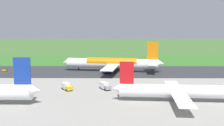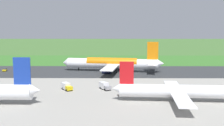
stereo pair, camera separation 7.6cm
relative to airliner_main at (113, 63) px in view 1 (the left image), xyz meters
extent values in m
plane|color=#3D662D|center=(-14.32, -0.06, -4.35)|extent=(800.00, 800.00, 0.00)
cube|color=#2D3033|center=(-14.32, -0.06, -4.32)|extent=(600.00, 38.68, 0.06)
cube|color=gray|center=(-14.32, 64.43, -4.33)|extent=(440.00, 110.00, 0.05)
cube|color=#346B27|center=(-14.32, -40.49, -4.33)|extent=(600.00, 80.00, 0.04)
cylinder|color=white|center=(0.37, -0.06, -0.15)|extent=(48.22, 12.66, 5.20)
cone|color=white|center=(25.56, -4.06, -0.15)|extent=(3.74, 5.35, 4.94)
cone|color=white|center=(-24.51, 3.89, 0.45)|extent=(4.15, 4.91, 4.42)
cube|color=orange|center=(-20.48, 3.25, 6.95)|extent=(5.61, 1.37, 9.00)
cube|color=white|center=(-19.62, 8.68, 0.65)|extent=(5.36, 9.52, 0.36)
cube|color=white|center=(-21.35, -2.18, 0.65)|extent=(5.36, 9.52, 0.36)
cube|color=white|center=(1.11, 10.96, -0.55)|extent=(9.38, 22.67, 0.35)
cube|color=white|center=(-2.34, -10.77, -0.55)|extent=(9.38, 22.67, 0.35)
cylinder|color=#23284C|center=(3.03, 7.11, -3.03)|extent=(4.88, 3.47, 2.80)
cylinder|color=#23284C|center=(0.68, -7.70, -3.03)|extent=(4.88, 3.47, 2.80)
cylinder|color=black|center=(18.39, -2.92, -2.64)|extent=(0.70, 0.70, 3.42)
cylinder|color=black|center=(-1.96, 4.36, -2.64)|extent=(0.70, 0.70, 3.42)
cylinder|color=black|center=(-3.22, -3.54, -2.64)|extent=(0.70, 0.70, 3.42)
cylinder|color=orange|center=(0.37, -0.06, 0.37)|extent=(26.89, 9.30, 5.23)
cylinder|color=white|center=(-21.28, 57.88, -1.03)|extent=(38.20, 6.91, 4.12)
cone|color=white|center=(-1.38, 56.41, -0.55)|extent=(3.02, 3.69, 3.50)
cube|color=red|center=(-4.61, 56.65, 4.59)|extent=(4.45, 0.72, 7.13)
cube|color=white|center=(-21.13, 49.14, -1.34)|extent=(6.02, 17.72, 0.28)
cube|color=white|center=(-19.85, 66.51, -1.34)|extent=(6.02, 17.72, 0.28)
cylinder|color=black|center=(-21.28, 57.88, -3.72)|extent=(0.63, 0.63, 1.27)
cone|color=white|center=(23.17, 61.44, 0.01)|extent=(3.25, 4.08, 4.02)
cube|color=#19389E|center=(26.88, 61.38, 5.92)|extent=(5.10, 0.55, 8.18)
cube|color=gold|center=(15.88, 44.17, -3.25)|extent=(3.06, 3.06, 1.30)
cube|color=silver|center=(17.45, 41.86, -2.80)|extent=(4.04, 4.44, 2.20)
cylinder|color=black|center=(15.06, 43.61, -3.90)|extent=(0.75, 0.91, 0.90)
cylinder|color=black|center=(16.71, 44.73, -3.90)|extent=(0.75, 0.91, 0.90)
cylinder|color=black|center=(16.96, 40.80, -3.90)|extent=(0.75, 0.91, 0.90)
cylinder|color=black|center=(18.62, 41.92, -3.90)|extent=(0.75, 0.91, 0.90)
cube|color=gold|center=(57.32, -0.21, -3.66)|extent=(2.67, 4.49, 0.75)
cube|color=#2D333D|center=(57.37, -0.41, -3.01)|extent=(2.14, 2.52, 0.55)
cylinder|color=black|center=(56.19, 0.97, -4.03)|extent=(0.35, 0.67, 0.64)
cylinder|color=black|center=(57.85, 1.34, -4.03)|extent=(0.35, 0.67, 0.64)
cylinder|color=black|center=(56.80, -1.77, -4.03)|extent=(0.35, 0.67, 0.64)
cylinder|color=black|center=(58.46, -1.40, -4.03)|extent=(0.35, 0.67, 0.64)
cube|color=gray|center=(1.80, 43.30, -3.25)|extent=(3.02, 3.02, 1.30)
cube|color=silver|center=(3.24, 40.90, -2.80)|extent=(3.92, 4.44, 2.20)
cylinder|color=black|center=(0.94, 42.79, -3.90)|extent=(0.72, 0.93, 0.90)
cylinder|color=black|center=(2.66, 43.82, -3.90)|extent=(0.72, 0.93, 0.90)
cylinder|color=black|center=(2.69, 39.87, -3.90)|extent=(0.72, 0.93, 0.90)
cylinder|color=black|center=(4.40, 40.90, -3.90)|extent=(0.72, 0.93, 0.90)
cylinder|color=slate|center=(-9.08, -36.93, -3.21)|extent=(0.10, 0.10, 2.28)
cube|color=red|center=(-9.08, -36.95, -1.77)|extent=(0.60, 0.04, 0.60)
cone|color=orange|center=(-4.39, -38.54, -4.08)|extent=(0.40, 0.40, 0.55)
camera|label=1|loc=(-0.42, 140.59, 18.91)|focal=43.25mm
camera|label=2|loc=(-0.49, 140.59, 18.91)|focal=43.25mm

